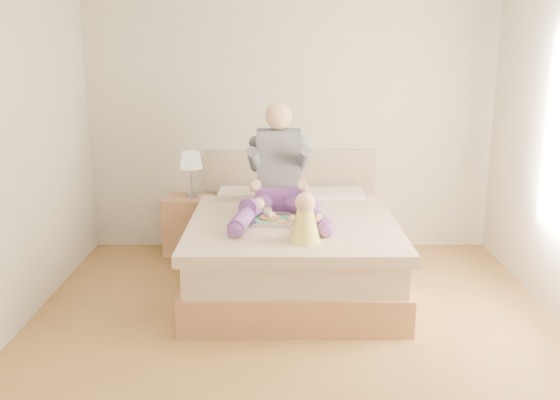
{
  "coord_description": "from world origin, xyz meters",
  "views": [
    {
      "loc": [
        -0.11,
        -4.07,
        2.02
      ],
      "look_at": [
        -0.11,
        0.94,
        0.77
      ],
      "focal_mm": 40.0,
      "sensor_mm": 36.0,
      "label": 1
    }
  ],
  "objects_px": {
    "nightstand": "(190,225)",
    "tray": "(281,219)",
    "adult": "(279,180)",
    "bed": "(292,246)",
    "baby": "(305,222)"
  },
  "relations": [
    {
      "from": "bed",
      "to": "nightstand",
      "type": "bearing_deg",
      "value": 141.48
    },
    {
      "from": "bed",
      "to": "tray",
      "type": "relative_size",
      "value": 4.62
    },
    {
      "from": "bed",
      "to": "nightstand",
      "type": "distance_m",
      "value": 1.28
    },
    {
      "from": "bed",
      "to": "adult",
      "type": "xyz_separation_m",
      "value": [
        -0.11,
        0.09,
        0.57
      ]
    },
    {
      "from": "adult",
      "to": "bed",
      "type": "bearing_deg",
      "value": -38.25
    },
    {
      "from": "bed",
      "to": "tray",
      "type": "xyz_separation_m",
      "value": [
        -0.1,
        -0.26,
        0.32
      ]
    },
    {
      "from": "nightstand",
      "to": "baby",
      "type": "height_order",
      "value": "baby"
    },
    {
      "from": "bed",
      "to": "adult",
      "type": "bearing_deg",
      "value": 142.86
    },
    {
      "from": "nightstand",
      "to": "tray",
      "type": "bearing_deg",
      "value": -44.25
    },
    {
      "from": "bed",
      "to": "baby",
      "type": "relative_size",
      "value": 5.8
    },
    {
      "from": "nightstand",
      "to": "tray",
      "type": "distance_m",
      "value": 1.43
    },
    {
      "from": "nightstand",
      "to": "tray",
      "type": "relative_size",
      "value": 1.2
    },
    {
      "from": "baby",
      "to": "tray",
      "type": "bearing_deg",
      "value": 98.62
    },
    {
      "from": "nightstand",
      "to": "adult",
      "type": "bearing_deg",
      "value": -33.57
    },
    {
      "from": "nightstand",
      "to": "adult",
      "type": "relative_size",
      "value": 0.49
    }
  ]
}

